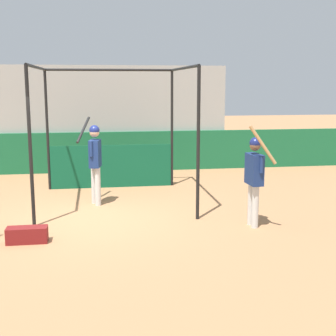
{
  "coord_description": "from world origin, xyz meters",
  "views": [
    {
      "loc": [
        0.22,
        -9.43,
        2.74
      ],
      "look_at": [
        1.68,
        0.08,
        1.0
      ],
      "focal_mm": 50.0,
      "sensor_mm": 36.0,
      "label": 1
    }
  ],
  "objects": [
    {
      "name": "player_waiting",
      "position": [
        3.19,
        -1.01,
        1.05
      ],
      "size": [
        0.51,
        0.75,
        2.0
      ],
      "rotation": [
        0.0,
        0.0,
        -1.5
      ],
      "color": "silver",
      "rests_on": "ground"
    },
    {
      "name": "player_batter",
      "position": [
        0.17,
        1.17,
        1.11
      ],
      "size": [
        0.57,
        0.92,
        1.98
      ],
      "rotation": [
        0.0,
        0.0,
        1.38
      ],
      "color": "silver",
      "rests_on": "ground"
    },
    {
      "name": "batting_cage",
      "position": [
        0.6,
        2.24,
        1.32
      ],
      "size": [
        3.33,
        3.35,
        3.12
      ],
      "color": "black",
      "rests_on": "ground"
    },
    {
      "name": "bleacher_section",
      "position": [
        0.0,
        7.31,
        1.66
      ],
      "size": [
        8.7,
        4.0,
        3.34
      ],
      "color": "#9E9E99",
      "rests_on": "ground"
    },
    {
      "name": "equipment_bag",
      "position": [
        -1.03,
        -1.33,
        0.14
      ],
      "size": [
        0.7,
        0.28,
        0.28
      ],
      "color": "maroon",
      "rests_on": "ground"
    },
    {
      "name": "outfield_wall",
      "position": [
        0.0,
        5.25,
        0.63
      ],
      "size": [
        24.0,
        0.12,
        1.26
      ],
      "color": "#196038",
      "rests_on": "ground"
    },
    {
      "name": "ground_plane",
      "position": [
        0.0,
        0.0,
        0.0
      ],
      "size": [
        60.0,
        60.0,
        0.0
      ],
      "primitive_type": "plane",
      "color": "#A8754C"
    }
  ]
}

